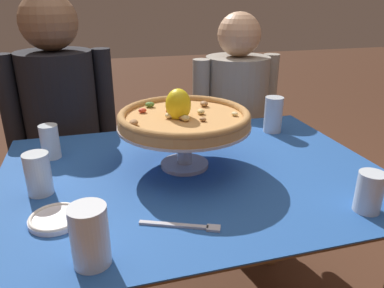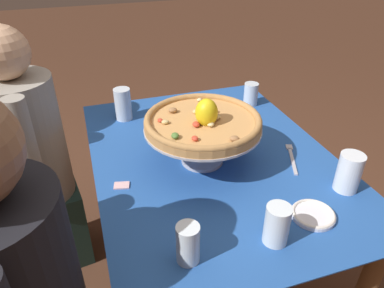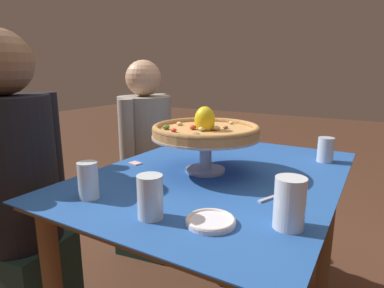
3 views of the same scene
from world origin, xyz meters
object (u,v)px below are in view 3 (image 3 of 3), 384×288
Objects in this scene: water_glass_back_left at (88,183)px; diner_left at (18,209)px; pizza_stand at (206,144)px; sugar_packet at (135,163)px; water_glass_back_right at (206,133)px; diner_right at (146,166)px; pizza at (206,129)px; water_glass_front_right at (325,151)px; water_glass_front_left at (289,206)px; water_glass_side_left at (150,200)px; side_plate at (211,221)px; dinner_fork at (283,194)px.

diner_left is at bearing 88.35° from water_glass_back_left.
pizza_stand is 0.76m from diner_left.
water_glass_back_right is at bearing -10.09° from sugar_packet.
pizza is at bearing -124.31° from diner_right.
diner_right is (0.43, 0.63, -0.30)m from pizza_stand.
water_glass_front_right is 0.08× the size of diner_left.
water_glass_front_left is 0.73m from sugar_packet.
pizza_stand is 0.43m from water_glass_side_left.
sugar_packet is at bearing 58.27° from side_plate.
water_glass_back_right is at bearing -25.02° from diner_left.
side_plate is 0.82m from diner_left.
water_glass_side_left reaches higher than side_plate.
sugar_packet is 0.47m from diner_left.
diner_right is (0.49, 0.33, -0.19)m from sugar_packet.
water_glass_back_right is 0.83m from water_glass_back_left.
water_glass_front_left is 0.11× the size of diner_right.
diner_left reaches higher than sugar_packet.
water_glass_side_left is at bearing -92.78° from water_glass_back_left.
pizza is 0.34× the size of diner_right.
side_plate is at bearing 160.09° from dinner_fork.
water_glass_front_right is at bearing -51.35° from diner_left.
sugar_packet is (0.35, 0.12, -0.05)m from water_glass_back_left.
water_glass_back_left is 0.38m from sugar_packet.
water_glass_side_left is at bearing 111.45° from water_glass_front_left.
pizza is (-0.00, 0.00, 0.06)m from pizza_stand.
side_plate is at bearing 168.07° from water_glass_front_right.
water_glass_back_right is 2.79× the size of sugar_packet.
diner_right reaches higher than water_glass_back_right.
dinner_fork is at bearing -104.31° from pizza.
water_glass_front_right is 0.96m from water_glass_back_left.
water_glass_back_left is at bearing 123.07° from dinner_fork.
sugar_packet is 0.04× the size of diner_right.
side_plate is 0.11× the size of diner_right.
diner_left is at bearing 123.75° from pizza_stand.
water_glass_front_left is 1.02× the size of side_plate.
water_glass_side_left is 2.35× the size of sugar_packet.
side_plate is (-0.37, -0.21, -0.10)m from pizza_stand.
water_glass_front_right is 1.03m from diner_right.
water_glass_side_left is 0.35m from water_glass_front_left.
water_glass_back_right is (0.04, 0.59, 0.02)m from water_glass_front_right.
pizza_stand is 3.16× the size of side_plate.
dinner_fork is at bearing -92.49° from sugar_packet.
water_glass_side_left is at bearing -140.89° from diner_right.
water_glass_front_right is at bearing -21.35° from water_glass_side_left.
side_plate is 1.18m from diner_right.
water_glass_front_left is 2.61× the size of sugar_packet.
water_glass_back_left is 0.45m from diner_left.
water_glass_back_left is (-0.83, -0.03, -0.01)m from water_glass_back_right.
diner_right is at bearing 34.31° from sugar_packet.
water_glass_side_left is 0.85× the size of water_glass_back_right.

